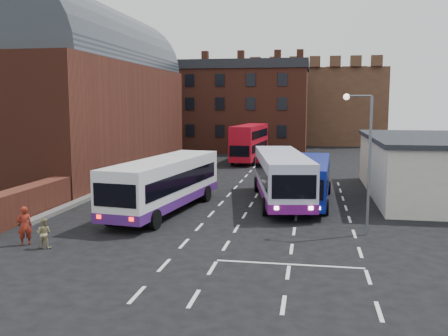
% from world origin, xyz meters
% --- Properties ---
extents(ground, '(180.00, 180.00, 0.00)m').
position_xyz_m(ground, '(0.00, 0.00, 0.00)').
color(ground, black).
extents(railway_station, '(12.00, 28.00, 16.00)m').
position_xyz_m(railway_station, '(-15.50, 21.00, 7.64)').
color(railway_station, '#602B1E').
rests_on(railway_station, ground).
extents(forecourt_wall, '(1.20, 10.00, 1.80)m').
position_xyz_m(forecourt_wall, '(-10.20, 2.00, 0.90)').
color(forecourt_wall, '#602B1E').
rests_on(forecourt_wall, ground).
extents(cream_building, '(10.40, 16.40, 4.25)m').
position_xyz_m(cream_building, '(15.00, 14.00, 2.16)').
color(cream_building, beige).
rests_on(cream_building, ground).
extents(brick_terrace, '(22.00, 10.00, 11.00)m').
position_xyz_m(brick_terrace, '(-6.00, 46.00, 5.50)').
color(brick_terrace, brown).
rests_on(brick_terrace, ground).
extents(castle_keep, '(22.00, 22.00, 12.00)m').
position_xyz_m(castle_keep, '(6.00, 66.00, 6.00)').
color(castle_keep, brown).
rests_on(castle_keep, ground).
extents(bus_white_outbound, '(4.24, 12.01, 3.21)m').
position_xyz_m(bus_white_outbound, '(-2.89, 5.80, 1.89)').
color(bus_white_outbound, white).
rests_on(bus_white_outbound, ground).
extents(bus_white_inbound, '(4.73, 12.28, 3.27)m').
position_xyz_m(bus_white_inbound, '(3.88, 9.73, 1.93)').
color(bus_white_inbound, silver).
rests_on(bus_white_inbound, ground).
extents(bus_blue, '(3.03, 10.55, 2.85)m').
position_xyz_m(bus_blue, '(5.71, 9.86, 1.68)').
color(bus_blue, navy).
rests_on(bus_blue, ground).
extents(bus_red_double, '(3.24, 10.53, 4.15)m').
position_xyz_m(bus_red_double, '(-1.05, 32.43, 2.21)').
color(bus_red_double, red).
rests_on(bus_red_double, ground).
extents(street_lamp, '(1.40, 0.47, 6.99)m').
position_xyz_m(street_lamp, '(8.36, 2.38, 4.22)').
color(street_lamp, slate).
rests_on(street_lamp, ground).
extents(pedestrian_red, '(0.80, 0.75, 1.83)m').
position_xyz_m(pedestrian_red, '(-7.19, -2.28, 0.91)').
color(pedestrian_red, maroon).
rests_on(pedestrian_red, ground).
extents(pedestrian_beige, '(0.69, 0.54, 1.38)m').
position_xyz_m(pedestrian_beige, '(-6.06, -2.58, 0.69)').
color(pedestrian_beige, tan).
rests_on(pedestrian_beige, ground).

